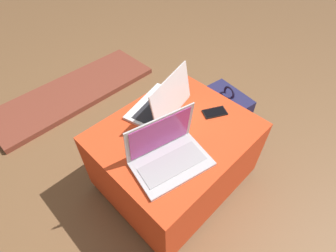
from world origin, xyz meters
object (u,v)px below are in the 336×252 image
laptop_near (168,154)px  backpack (225,116)px  laptop_far (162,103)px  cell_phone (215,112)px

laptop_near → backpack: bearing=23.1°
laptop_far → backpack: laptop_far is taller
laptop_near → laptop_far: bearing=62.9°
laptop_near → cell_phone: bearing=18.4°
laptop_far → backpack: bearing=150.1°
laptop_far → cell_phone: (0.19, -0.23, -0.05)m
laptop_far → backpack: 0.61m
laptop_near → cell_phone: size_ratio=2.63×
laptop_near → backpack: laptop_near is taller
laptop_near → cell_phone: laptop_near is taller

